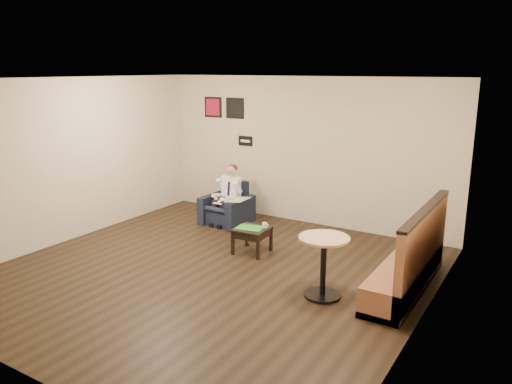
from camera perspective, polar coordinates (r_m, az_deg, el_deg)
The scene contains 19 objects.
ground at distance 7.51m, azimuth -5.19°, elevation -9.15°, with size 6.00×6.00×0.00m, color black.
wall_back at distance 9.60m, azimuth 5.40°, elevation 4.68°, with size 6.00×0.02×2.80m, color beige.
wall_front at distance 5.11m, azimuth -26.16°, elevation -5.09°, with size 6.00×0.02×2.80m, color beige.
wall_left at distance 9.17m, azimuth -20.63°, elevation 3.40°, with size 0.02×6.00×2.80m, color beige.
wall_right at distance 5.84m, azimuth 18.85°, elevation -2.11°, with size 0.02×6.00×2.80m, color beige.
ceiling at distance 6.91m, azimuth -5.71°, elevation 12.73°, with size 6.00×6.00×0.02m, color white.
seating_sign at distance 10.20m, azimuth -1.21°, elevation 5.86°, with size 0.32×0.02×0.20m, color black.
art_print_left at distance 10.59m, azimuth -4.93°, elevation 9.64°, with size 0.42×0.03×0.42m, color #B21637.
art_print_right at distance 10.27m, azimuth -2.42°, elevation 9.55°, with size 0.42×0.03×0.42m, color black.
armchair at distance 9.66m, azimuth -3.38°, elevation -1.32°, with size 0.82×0.82×0.79m, color black.
seated_man at distance 9.54m, azimuth -3.76°, elevation -0.60°, with size 0.52×0.78×1.09m, color white, non-canonical shape.
lap_papers at distance 9.49m, azimuth -4.07°, elevation -1.04°, with size 0.18×0.26×0.01m, color white.
newspaper at distance 9.37m, azimuth -2.07°, elevation -0.88°, with size 0.34×0.43×0.01m, color silver.
side_table at distance 8.17m, azimuth -0.45°, elevation -5.55°, with size 0.52×0.52×0.42m, color black.
green_folder at distance 8.10m, azimuth -0.69°, elevation -4.11°, with size 0.42×0.30×0.01m, color green.
coffee_mug at distance 8.11m, azimuth 0.98°, elevation -3.80°, with size 0.08×0.08×0.09m, color white.
smartphone at distance 8.20m, azimuth 0.34°, elevation -3.88°, with size 0.13×0.07×0.01m, color black.
banquette at distance 7.05m, azimuth 16.84°, elevation -6.22°, with size 0.54×2.27×1.16m, color brown.
cafe_table at distance 6.65m, azimuth 7.69°, elevation -8.49°, with size 0.67×0.67×0.83m, color tan.
Camera 1 is at (4.17, -5.51, 2.94)m, focal length 35.00 mm.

